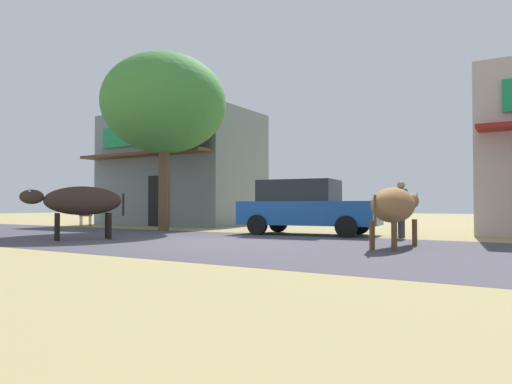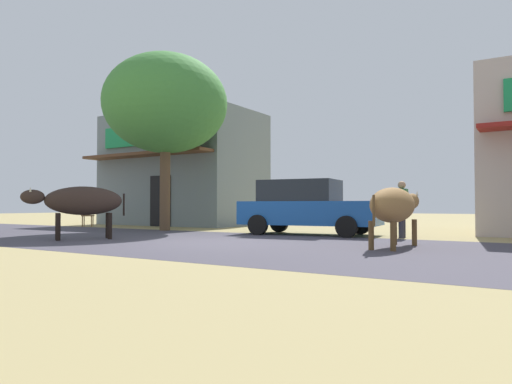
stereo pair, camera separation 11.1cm
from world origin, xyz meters
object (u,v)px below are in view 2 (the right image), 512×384
(cow_far_dark, at_px, (395,206))
(cafe_chair_near_tree, at_px, (86,214))
(roadside_tree, at_px, (165,104))
(parked_hatchback_car, at_px, (307,207))
(pedestrian_by_shop, at_px, (402,205))
(cow_near_brown, at_px, (81,201))

(cow_far_dark, height_order, cafe_chair_near_tree, cow_far_dark)
(roadside_tree, height_order, cafe_chair_near_tree, roadside_tree)
(cafe_chair_near_tree, bearing_deg, roadside_tree, -5.12)
(roadside_tree, bearing_deg, parked_hatchback_car, 6.25)
(roadside_tree, relative_size, pedestrian_by_shop, 4.02)
(parked_hatchback_car, bearing_deg, roadside_tree, -173.75)
(roadside_tree, xyz_separation_m, parked_hatchback_car, (5.18, 0.57, -3.59))
(pedestrian_by_shop, bearing_deg, cow_far_dark, -78.50)
(cafe_chair_near_tree, bearing_deg, pedestrian_by_shop, 1.08)
(roadside_tree, xyz_separation_m, pedestrian_by_shop, (7.97, 0.66, -3.53))
(cafe_chair_near_tree, bearing_deg, cow_far_dark, -11.39)
(roadside_tree, distance_m, cow_far_dark, 9.54)
(parked_hatchback_car, distance_m, cafe_chair_near_tree, 9.92)
(cow_near_brown, relative_size, cow_far_dark, 0.79)
(cow_near_brown, bearing_deg, roadside_tree, 104.08)
(roadside_tree, xyz_separation_m, cafe_chair_near_tree, (-4.73, 0.42, -3.91))
(cow_near_brown, bearing_deg, parked_hatchback_car, 49.74)
(cow_near_brown, xyz_separation_m, cafe_chair_near_tree, (-5.80, 4.70, -0.47))
(roadside_tree, distance_m, parked_hatchback_car, 6.32)
(roadside_tree, bearing_deg, cow_far_dark, -14.75)
(cow_near_brown, relative_size, pedestrian_by_shop, 1.49)
(cafe_chair_near_tree, bearing_deg, parked_hatchback_car, 0.83)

